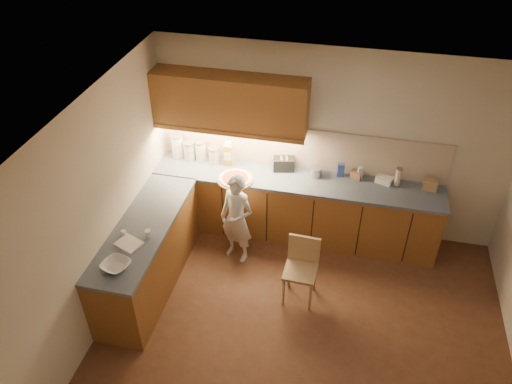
{
  "coord_description": "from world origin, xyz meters",
  "views": [
    {
      "loc": [
        0.28,
        -3.55,
        4.66
      ],
      "look_at": [
        -0.8,
        1.2,
        1.0
      ],
      "focal_mm": 35.0,
      "sensor_mm": 36.0,
      "label": 1
    }
  ],
  "objects_px": {
    "pizza_on_board": "(235,179)",
    "oil_jug": "(228,154)",
    "toaster": "(284,164)",
    "child": "(237,219)",
    "wooden_chair": "(302,265)"
  },
  "relations": [
    {
      "from": "child",
      "to": "toaster",
      "type": "height_order",
      "value": "child"
    },
    {
      "from": "child",
      "to": "wooden_chair",
      "type": "xyz_separation_m",
      "value": [
        0.9,
        -0.46,
        -0.15
      ]
    },
    {
      "from": "oil_jug",
      "to": "toaster",
      "type": "bearing_deg",
      "value": 3.44
    },
    {
      "from": "pizza_on_board",
      "to": "oil_jug",
      "type": "height_order",
      "value": "oil_jug"
    },
    {
      "from": "child",
      "to": "wooden_chair",
      "type": "bearing_deg",
      "value": -8.04
    },
    {
      "from": "pizza_on_board",
      "to": "wooden_chair",
      "type": "xyz_separation_m",
      "value": [
        1.02,
        -0.88,
        -0.46
      ]
    },
    {
      "from": "child",
      "to": "toaster",
      "type": "xyz_separation_m",
      "value": [
        0.44,
        0.79,
        0.38
      ]
    },
    {
      "from": "pizza_on_board",
      "to": "oil_jug",
      "type": "xyz_separation_m",
      "value": [
        -0.18,
        0.33,
        0.14
      ]
    },
    {
      "from": "child",
      "to": "pizza_on_board",
      "type": "bearing_deg",
      "value": 125.59
    },
    {
      "from": "pizza_on_board",
      "to": "oil_jug",
      "type": "bearing_deg",
      "value": 118.04
    },
    {
      "from": "wooden_chair",
      "to": "oil_jug",
      "type": "xyz_separation_m",
      "value": [
        -1.2,
        1.21,
        0.6
      ]
    },
    {
      "from": "toaster",
      "to": "pizza_on_board",
      "type": "bearing_deg",
      "value": -157.94
    },
    {
      "from": "wooden_chair",
      "to": "toaster",
      "type": "xyz_separation_m",
      "value": [
        -0.46,
        1.26,
        0.53
      ]
    },
    {
      "from": "pizza_on_board",
      "to": "oil_jug",
      "type": "relative_size",
      "value": 1.33
    },
    {
      "from": "child",
      "to": "oil_jug",
      "type": "xyz_separation_m",
      "value": [
        -0.3,
        0.75,
        0.45
      ]
    }
  ]
}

